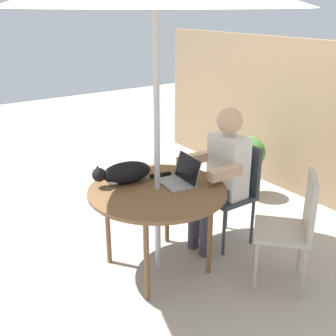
% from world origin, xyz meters
% --- Properties ---
extents(ground_plane, '(14.00, 14.00, 0.00)m').
position_xyz_m(ground_plane, '(0.00, 0.00, 0.00)').
color(ground_plane, '#ADA399').
extents(fence_back, '(5.35, 0.08, 1.71)m').
position_xyz_m(fence_back, '(0.00, 2.14, 0.85)').
color(fence_back, '#937756').
rests_on(fence_back, ground).
extents(patio_table, '(1.07, 1.07, 0.71)m').
position_xyz_m(patio_table, '(0.00, 0.00, 0.65)').
color(patio_table, brown).
rests_on(patio_table, ground).
extents(chair_occupied, '(0.40, 0.40, 0.91)m').
position_xyz_m(chair_occupied, '(0.00, 0.82, 0.54)').
color(chair_occupied, '#33383F').
rests_on(chair_occupied, ground).
extents(chair_empty, '(0.57, 0.57, 0.91)m').
position_xyz_m(chair_empty, '(0.77, 0.70, 0.54)').
color(chair_empty, '#B2A899').
rests_on(chair_empty, ground).
extents(person_seated, '(0.48, 0.48, 1.25)m').
position_xyz_m(person_seated, '(-0.00, 0.66, 0.71)').
color(person_seated, white).
rests_on(person_seated, ground).
extents(laptop, '(0.33, 0.28, 0.21)m').
position_xyz_m(laptop, '(0.02, 0.22, 0.77)').
color(laptop, gray).
rests_on(laptop, patio_table).
extents(cat, '(0.25, 0.64, 0.17)m').
position_xyz_m(cat, '(-0.25, -0.15, 0.79)').
color(cat, black).
rests_on(cat, patio_table).
extents(potted_plant_near_fence, '(0.37, 0.37, 0.69)m').
position_xyz_m(potted_plant_near_fence, '(-0.63, 1.62, 0.40)').
color(potted_plant_near_fence, '#33383D').
rests_on(potted_plant_near_fence, ground).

